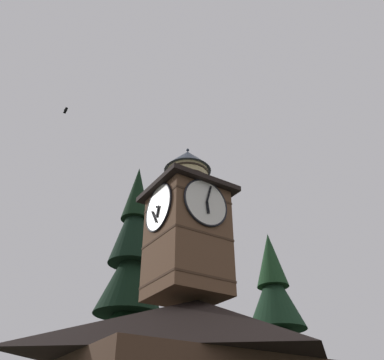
{
  "coord_description": "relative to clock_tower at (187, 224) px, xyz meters",
  "views": [
    {
      "loc": [
        9.91,
        13.49,
        1.57
      ],
      "look_at": [
        0.28,
        -1.36,
        12.68
      ],
      "focal_mm": 38.14,
      "sensor_mm": 36.0,
      "label": 1
    }
  ],
  "objects": [
    {
      "name": "pine_tree_behind",
      "position": [
        -0.74,
        -7.51,
        -2.9
      ],
      "size": [
        6.05,
        6.05,
        17.49
      ],
      "color": "#473323",
      "rests_on": "ground_plane"
    },
    {
      "name": "moon",
      "position": [
        -11.48,
        -30.71,
        4.35
      ],
      "size": [
        2.3,
        2.3,
        2.3
      ],
      "color": "silver"
    },
    {
      "name": "clock_tower",
      "position": [
        0.0,
        0.0,
        0.0
      ],
      "size": [
        3.7,
        3.7,
        7.85
      ],
      "color": "brown",
      "rests_on": "building_main"
    },
    {
      "name": "pine_tree_aside",
      "position": [
        -8.23,
        -3.24,
        -4.55
      ],
      "size": [
        6.23,
        6.23,
        12.68
      ],
      "color": "#473323",
      "rests_on": "ground_plane"
    },
    {
      "name": "flying_bird_high",
      "position": [
        5.75,
        -3.46,
        6.8
      ],
      "size": [
        0.2,
        0.52,
        0.11
      ],
      "color": "black"
    }
  ]
}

